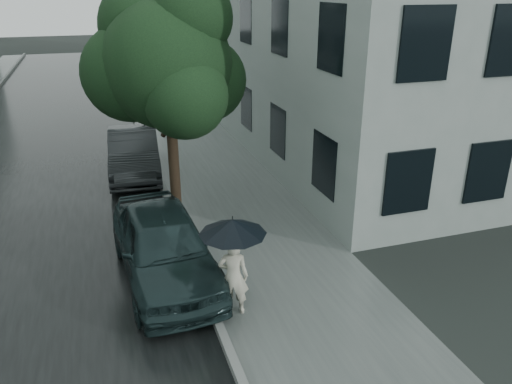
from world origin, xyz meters
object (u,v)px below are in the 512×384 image
object	(u,v)px
pedestrian	(233,276)
street_tree	(166,62)
car_near	(164,245)
car_far	(134,152)
lamp_post	(137,63)

from	to	relation	value
pedestrian	street_tree	distance (m)	5.76
pedestrian	car_near	bearing A→B (deg)	-37.17
car_near	car_far	world-z (taller)	car_near
car_near	street_tree	bearing A→B (deg)	73.20
street_tree	car_far	world-z (taller)	street_tree
pedestrian	lamp_post	distance (m)	11.53
car_far	street_tree	bearing A→B (deg)	-73.59
car_near	car_far	size ratio (longest dim) A/B	1.02
pedestrian	car_near	size ratio (longest dim) A/B	0.35
lamp_post	street_tree	bearing A→B (deg)	-86.35
lamp_post	car_far	size ratio (longest dim) A/B	1.25
street_tree	lamp_post	xyz separation A→B (m)	(-0.15, 6.52, -0.91)
pedestrian	lamp_post	bearing A→B (deg)	-67.72
lamp_post	car_far	world-z (taller)	lamp_post
street_tree	car_far	xyz separation A→B (m)	(-0.75, 3.43, -3.28)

